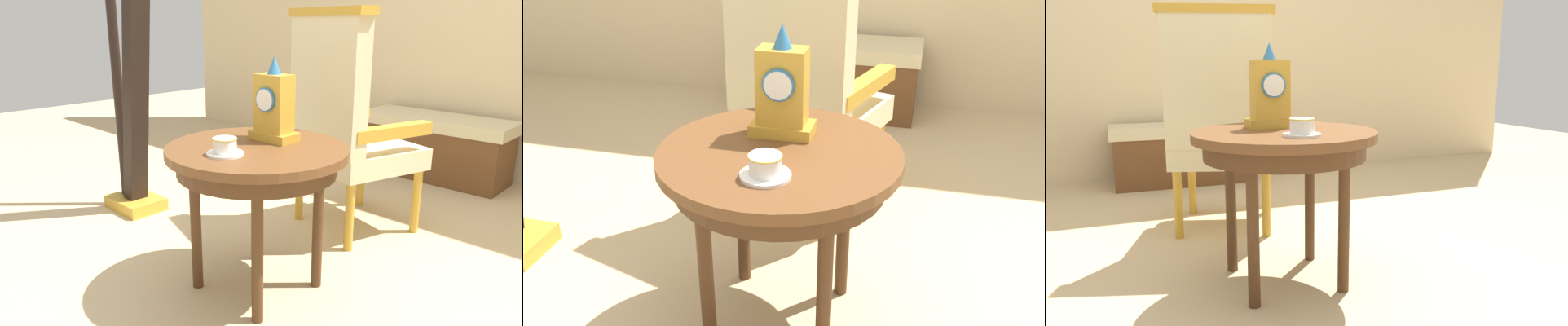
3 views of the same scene
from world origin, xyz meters
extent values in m
plane|color=tan|center=(0.00, 0.00, 0.00)|extent=(10.00, 10.00, 0.00)
cylinder|color=brown|center=(0.00, 0.00, 0.59)|extent=(0.71, 0.71, 0.03)
cylinder|color=#482B16|center=(0.00, 0.00, 0.54)|extent=(0.63, 0.63, 0.07)
cylinder|color=#482B16|center=(0.17, 0.18, 0.29)|extent=(0.04, 0.04, 0.58)
cylinder|color=#482B16|center=(-0.18, 0.18, 0.29)|extent=(0.04, 0.04, 0.58)
cylinder|color=#482B16|center=(-0.18, -0.17, 0.29)|extent=(0.04, 0.04, 0.58)
cylinder|color=#482B16|center=(0.17, -0.17, 0.29)|extent=(0.04, 0.04, 0.58)
cylinder|color=white|center=(0.01, -0.17, 0.62)|extent=(0.14, 0.14, 0.01)
cylinder|color=white|center=(0.01, -0.17, 0.65)|extent=(0.09, 0.09, 0.05)
torus|color=gold|center=(0.01, -0.17, 0.67)|extent=(0.09, 0.09, 0.00)
cube|color=gold|center=(-0.02, 0.12, 0.63)|extent=(0.19, 0.11, 0.04)
cube|color=gold|center=(-0.02, 0.12, 0.76)|extent=(0.14, 0.09, 0.23)
cylinder|color=teal|center=(-0.02, 0.07, 0.78)|extent=(0.10, 0.01, 0.10)
cylinder|color=white|center=(-0.02, 0.06, 0.78)|extent=(0.08, 0.00, 0.08)
cone|color=teal|center=(-0.02, 0.12, 0.91)|extent=(0.06, 0.06, 0.07)
cube|color=beige|center=(-0.06, 0.83, 0.41)|extent=(0.65, 0.65, 0.11)
cube|color=beige|center=(-0.13, 0.62, 0.78)|extent=(0.52, 0.24, 0.64)
cube|color=gold|center=(-0.13, 0.62, 1.12)|extent=(0.56, 0.26, 0.04)
cube|color=gold|center=(0.16, 0.76, 0.57)|extent=(0.21, 0.47, 0.06)
cube|color=gold|center=(-0.28, 0.89, 0.57)|extent=(0.21, 0.47, 0.06)
cylinder|color=gold|center=(0.21, 0.97, 0.18)|extent=(0.04, 0.04, 0.35)
cylinder|color=gold|center=(-0.21, 1.10, 0.18)|extent=(0.04, 0.04, 0.35)
cylinder|color=gold|center=(0.08, 0.55, 0.18)|extent=(0.04, 0.04, 0.35)
cylinder|color=gold|center=(-0.34, 0.68, 0.18)|extent=(0.04, 0.04, 0.35)
cube|color=beige|center=(-0.15, 1.95, 0.40)|extent=(1.01, 0.40, 0.08)
cube|color=brown|center=(-0.15, 1.95, 0.18)|extent=(0.97, 0.38, 0.36)
camera|label=1|loc=(1.27, -1.28, 1.08)|focal=33.14mm
camera|label=2|loc=(0.38, -1.47, 1.31)|focal=40.10mm
camera|label=3|loc=(-0.60, -1.79, 0.85)|focal=34.05mm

